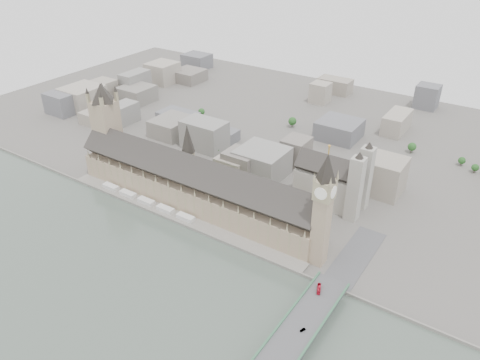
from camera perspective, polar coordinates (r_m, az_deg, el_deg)
The scene contains 15 objects.
ground at distance 452.43m, azimuth -7.04°, elevation -4.13°, with size 900.00×900.00×0.00m, color #595651.
river_thames at distance 374.42m, azimuth -24.04°, elevation -15.74°, with size 600.00×600.00×0.00m, color #414D43.
embankment_wall at distance 442.51m, azimuth -8.30°, elevation -4.87°, with size 600.00×1.50×3.00m, color gray.
river_terrace at distance 447.29m, azimuth -7.66°, elevation -4.47°, with size 270.00×15.00×2.00m, color gray.
terrace_tents at distance 469.64m, azimuth -11.37°, elevation -2.55°, with size 118.00×7.00×4.00m.
palace_of_westminster at distance 452.82m, azimuth -5.63°, elevation -0.60°, with size 265.00×40.73×55.44m.
elizabeth_tower at distance 364.36m, azimuth 10.12°, elevation -2.75°, with size 17.00×17.00×107.50m.
victoria_tower at distance 520.75m, azimuth -15.98°, elevation 6.62°, with size 30.00×30.00×100.00m.
central_tower at distance 446.06m, azimuth -6.35°, elevation 4.00°, with size 13.00×13.00×48.00m.
westminster_bridge at distance 325.36m, azimuth 5.81°, elevation -19.74°, with size 25.00×325.00×10.25m, color #474749.
westminster_abbey at distance 459.28m, azimuth 11.26°, elevation -0.26°, with size 68.00×36.00×64.00m.
city_skyline_inland at distance 625.82m, azimuth 7.46°, elevation 7.93°, with size 720.00×360.00×38.00m, color gray, non-canonical shape.
park_trees at distance 492.98m, azimuth -3.53°, elevation 0.21°, with size 110.00×30.00×15.00m, color #1D4619, non-canonical shape.
red_bus_north at distance 356.90m, azimuth 9.60°, elevation -12.95°, with size 2.52×10.78×3.00m, color red.
car_silver at distance 328.80m, azimuth 7.65°, elevation -17.66°, with size 1.47×4.23×1.39m, color gray.
Camera 1 is at (251.60, -277.95, 253.23)m, focal length 35.00 mm.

